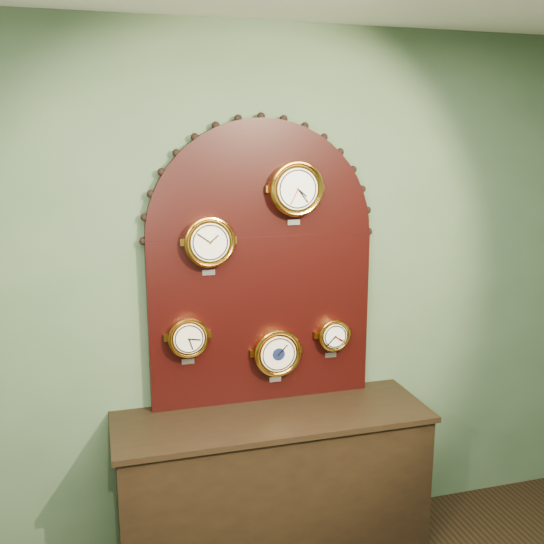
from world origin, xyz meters
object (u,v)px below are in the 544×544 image
object	(u,v)px
display_board	(262,256)
arabic_clock	(296,189)
hygrometer	(188,337)
tide_clock	(333,335)
shop_counter	(273,489)
roman_clock	(209,242)
barometer	(277,352)

from	to	relation	value
display_board	arabic_clock	world-z (taller)	display_board
display_board	hygrometer	world-z (taller)	display_board
display_board	tide_clock	xyz separation A→B (m)	(0.39, -0.07, -0.45)
arabic_clock	tide_clock	bearing A→B (deg)	0.69
arabic_clock	tide_clock	size ratio (longest dim) A/B	1.45
shop_counter	roman_clock	distance (m)	1.36
roman_clock	arabic_clock	size ratio (longest dim) A/B	0.92
arabic_clock	display_board	bearing A→B (deg)	157.57
hygrometer	tide_clock	bearing A→B (deg)	0.07
shop_counter	tide_clock	distance (m)	0.88
roman_clock	hygrometer	bearing A→B (deg)	179.44
shop_counter	hygrometer	world-z (taller)	hygrometer
roman_clock	arabic_clock	world-z (taller)	arabic_clock
hygrometer	roman_clock	bearing A→B (deg)	-0.56
display_board	barometer	world-z (taller)	display_board
arabic_clock	barometer	distance (m)	0.87
roman_clock	tide_clock	distance (m)	0.87
barometer	display_board	bearing A→B (deg)	134.18
shop_counter	display_board	size ratio (longest dim) A/B	1.05
shop_counter	hygrometer	xyz separation A→B (m)	(-0.41, 0.15, 0.84)
arabic_clock	hygrometer	xyz separation A→B (m)	(-0.57, 0.00, -0.74)
hygrometer	barometer	bearing A→B (deg)	-0.16
roman_clock	barometer	bearing A→B (deg)	-0.02
tide_clock	roman_clock	bearing A→B (deg)	-179.82
shop_counter	barometer	world-z (taller)	barometer
display_board	roman_clock	xyz separation A→B (m)	(-0.29, -0.07, 0.10)
hygrometer	display_board	bearing A→B (deg)	9.25
display_board	arabic_clock	xyz separation A→B (m)	(0.16, -0.07, 0.35)
roman_clock	barometer	xyz separation A→B (m)	(0.35, -0.00, -0.62)
shop_counter	roman_clock	size ratio (longest dim) A/B	5.20
barometer	tide_clock	size ratio (longest dim) A/B	1.34
tide_clock	barometer	bearing A→B (deg)	-179.60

